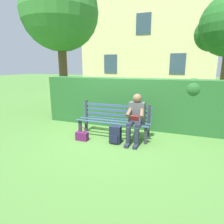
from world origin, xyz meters
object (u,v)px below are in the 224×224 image
Objects in this scene: park_bench at (114,119)px; person_seated at (136,117)px; handbag at (82,136)px; backpack at (115,135)px; tree at (58,14)px.

park_bench is 1.63× the size of person_seated.
park_bench is at bearing -16.92° from person_seated.
park_bench is 0.94m from handbag.
handbag is (0.85, 0.11, -0.09)m from backpack.
person_seated is 2.76× the size of backpack.
person_seated is 1.43m from handbag.
tree is at bearing -35.53° from person_seated.
park_bench reaches higher than backpack.
tree is (3.33, -2.63, 3.39)m from park_bench.
tree is (3.95, -2.82, 3.22)m from person_seated.
park_bench is 0.66m from person_seated.
person_seated reaches higher than park_bench.
backpack reaches higher than handbag.
tree is 15.25× the size of handbag.
park_bench is at bearing -68.06° from backpack.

